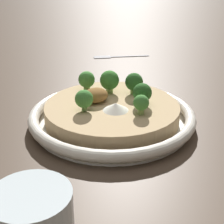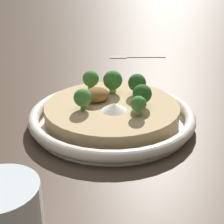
{
  "view_description": "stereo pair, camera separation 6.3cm",
  "coord_description": "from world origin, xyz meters",
  "px_view_note": "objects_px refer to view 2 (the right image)",
  "views": [
    {
      "loc": [
        0.4,
        0.41,
        0.29
      ],
      "look_at": [
        0.0,
        0.0,
        0.02
      ],
      "focal_mm": 55.0,
      "sensor_mm": 36.0,
      "label": 1
    },
    {
      "loc": [
        0.36,
        0.45,
        0.29
      ],
      "look_at": [
        0.0,
        0.0,
        0.02
      ],
      "focal_mm": 55.0,
      "sensor_mm": 36.0,
      "label": 2
    }
  ],
  "objects_px": {
    "drinking_glass": "(3,219)",
    "fork_utensil": "(132,57)",
    "broccoli_back_left": "(142,94)",
    "risotto_bowl": "(112,115)",
    "broccoli_front_left": "(91,79)",
    "broccoli_front_right": "(83,98)",
    "broccoli_back": "(138,104)",
    "broccoli_left": "(137,83)",
    "broccoli_front": "(113,81)"
  },
  "relations": [
    {
      "from": "broccoli_front_right",
      "to": "fork_utensil",
      "type": "relative_size",
      "value": 0.26
    },
    {
      "from": "broccoli_front_right",
      "to": "risotto_bowl",
      "type": "bearing_deg",
      "value": 165.19
    },
    {
      "from": "broccoli_back",
      "to": "broccoli_back_left",
      "type": "relative_size",
      "value": 0.85
    },
    {
      "from": "broccoli_back_left",
      "to": "fork_utensil",
      "type": "height_order",
      "value": "broccoli_back_left"
    },
    {
      "from": "broccoli_front_left",
      "to": "risotto_bowl",
      "type": "bearing_deg",
      "value": 81.08
    },
    {
      "from": "broccoli_left",
      "to": "fork_utensil",
      "type": "distance_m",
      "value": 0.41
    },
    {
      "from": "broccoli_back_left",
      "to": "drinking_glass",
      "type": "height_order",
      "value": "drinking_glass"
    },
    {
      "from": "broccoli_front",
      "to": "drinking_glass",
      "type": "height_order",
      "value": "broccoli_front"
    },
    {
      "from": "risotto_bowl",
      "to": "broccoli_front_right",
      "type": "height_order",
      "value": "broccoli_front_right"
    },
    {
      "from": "risotto_bowl",
      "to": "broccoli_front_right",
      "type": "xyz_separation_m",
      "value": [
        0.05,
        -0.01,
        0.04
      ]
    },
    {
      "from": "broccoli_back",
      "to": "fork_utensil",
      "type": "xyz_separation_m",
      "value": [
        -0.32,
        -0.38,
        -0.06
      ]
    },
    {
      "from": "broccoli_front",
      "to": "broccoli_front_right",
      "type": "xyz_separation_m",
      "value": [
        0.09,
        0.03,
        -0.0
      ]
    },
    {
      "from": "broccoli_front_right",
      "to": "broccoli_back_left",
      "type": "height_order",
      "value": "broccoli_back_left"
    },
    {
      "from": "risotto_bowl",
      "to": "broccoli_front_left",
      "type": "relative_size",
      "value": 7.75
    },
    {
      "from": "broccoli_back",
      "to": "drinking_glass",
      "type": "bearing_deg",
      "value": 19.76
    },
    {
      "from": "broccoli_front_right",
      "to": "drinking_glass",
      "type": "bearing_deg",
      "value": 39.16
    },
    {
      "from": "risotto_bowl",
      "to": "broccoli_back",
      "type": "height_order",
      "value": "broccoli_back"
    },
    {
      "from": "broccoli_front_left",
      "to": "broccoli_left",
      "type": "height_order",
      "value": "broccoli_left"
    },
    {
      "from": "broccoli_front",
      "to": "broccoli_front_right",
      "type": "distance_m",
      "value": 0.1
    },
    {
      "from": "broccoli_front_right",
      "to": "broccoli_back",
      "type": "distance_m",
      "value": 0.1
    },
    {
      "from": "broccoli_front_right",
      "to": "drinking_glass",
      "type": "xyz_separation_m",
      "value": [
        0.22,
        0.18,
        -0.02
      ]
    },
    {
      "from": "broccoli_front",
      "to": "broccoli_back",
      "type": "relative_size",
      "value": 1.29
    },
    {
      "from": "risotto_bowl",
      "to": "broccoli_back_left",
      "type": "xyz_separation_m",
      "value": [
        -0.04,
        0.04,
        0.04
      ]
    },
    {
      "from": "broccoli_back",
      "to": "broccoli_left",
      "type": "xyz_separation_m",
      "value": [
        -0.06,
        -0.07,
        0.0
      ]
    },
    {
      "from": "broccoli_front_left",
      "to": "broccoli_left",
      "type": "distance_m",
      "value": 0.09
    },
    {
      "from": "broccoli_front_left",
      "to": "broccoli_back",
      "type": "distance_m",
      "value": 0.15
    },
    {
      "from": "drinking_glass",
      "to": "broccoli_front",
      "type": "bearing_deg",
      "value": -146.06
    },
    {
      "from": "drinking_glass",
      "to": "fork_utensil",
      "type": "xyz_separation_m",
      "value": [
        -0.6,
        -0.48,
        -0.04
      ]
    },
    {
      "from": "drinking_glass",
      "to": "broccoli_back",
      "type": "bearing_deg",
      "value": -160.24
    },
    {
      "from": "risotto_bowl",
      "to": "broccoli_front_right",
      "type": "distance_m",
      "value": 0.07
    },
    {
      "from": "broccoli_front_left",
      "to": "broccoli_front_right",
      "type": "distance_m",
      "value": 0.1
    },
    {
      "from": "broccoli_front",
      "to": "drinking_glass",
      "type": "bearing_deg",
      "value": 33.94
    },
    {
      "from": "broccoli_back",
      "to": "broccoli_front_left",
      "type": "bearing_deg",
      "value": -93.04
    },
    {
      "from": "risotto_bowl",
      "to": "broccoli_left",
      "type": "relative_size",
      "value": 7.34
    },
    {
      "from": "broccoli_front_left",
      "to": "broccoli_back_left",
      "type": "xyz_separation_m",
      "value": [
        -0.02,
        0.13,
        0.0
      ]
    },
    {
      "from": "broccoli_front",
      "to": "broccoli_back",
      "type": "xyz_separation_m",
      "value": [
        0.03,
        0.11,
        -0.0
      ]
    },
    {
      "from": "broccoli_front_right",
      "to": "broccoli_left",
      "type": "bearing_deg",
      "value": 176.72
    },
    {
      "from": "broccoli_front_left",
      "to": "broccoli_front_right",
      "type": "relative_size",
      "value": 1.03
    },
    {
      "from": "broccoli_front_left",
      "to": "drinking_glass",
      "type": "xyz_separation_m",
      "value": [
        0.29,
        0.25,
        -0.02
      ]
    },
    {
      "from": "risotto_bowl",
      "to": "broccoli_front",
      "type": "xyz_separation_m",
      "value": [
        -0.04,
        -0.04,
        0.05
      ]
    },
    {
      "from": "drinking_glass",
      "to": "fork_utensil",
      "type": "bearing_deg",
      "value": -141.35
    },
    {
      "from": "broccoli_left",
      "to": "drinking_glass",
      "type": "bearing_deg",
      "value": 26.78
    },
    {
      "from": "broccoli_front",
      "to": "drinking_glass",
      "type": "xyz_separation_m",
      "value": [
        0.31,
        0.21,
        -0.02
      ]
    },
    {
      "from": "broccoli_back",
      "to": "drinking_glass",
      "type": "xyz_separation_m",
      "value": [
        0.28,
        0.1,
        -0.02
      ]
    },
    {
      "from": "fork_utensil",
      "to": "broccoli_front",
      "type": "bearing_deg",
      "value": 80.73
    },
    {
      "from": "broccoli_left",
      "to": "broccoli_back",
      "type": "bearing_deg",
      "value": 49.26
    },
    {
      "from": "broccoli_front",
      "to": "risotto_bowl",
      "type": "bearing_deg",
      "value": 50.18
    },
    {
      "from": "risotto_bowl",
      "to": "broccoli_left",
      "type": "bearing_deg",
      "value": -173.81
    },
    {
      "from": "broccoli_left",
      "to": "risotto_bowl",
      "type": "bearing_deg",
      "value": 6.19
    },
    {
      "from": "broccoli_front_right",
      "to": "broccoli_back",
      "type": "relative_size",
      "value": 1.09
    }
  ]
}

